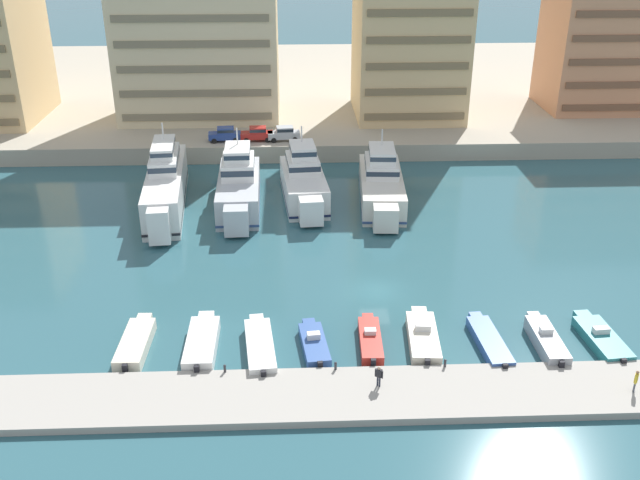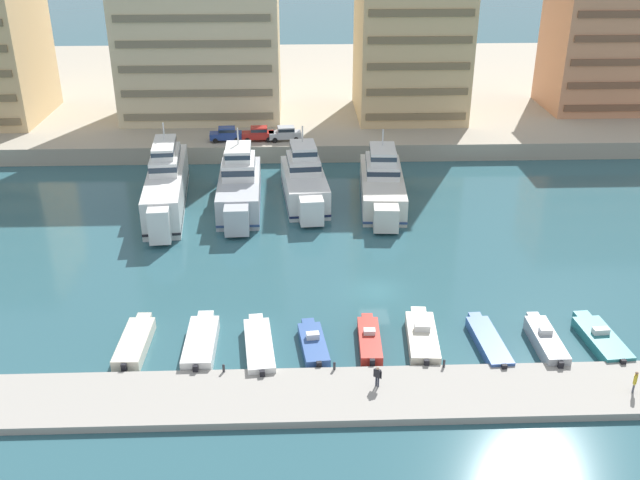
{
  "view_description": "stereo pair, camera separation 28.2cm",
  "coord_description": "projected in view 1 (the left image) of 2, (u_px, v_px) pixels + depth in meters",
  "views": [
    {
      "loc": [
        -6.88,
        -52.53,
        30.04
      ],
      "look_at": [
        -4.52,
        5.09,
        2.5
      ],
      "focal_mm": 40.0,
      "sensor_mm": 36.0,
      "label": 1
    },
    {
      "loc": [
        -6.6,
        -52.54,
        30.04
      ],
      "look_at": [
        -4.52,
        5.09,
        2.5
      ],
      "focal_mm": 40.0,
      "sensor_mm": 36.0,
      "label": 2
    }
  ],
  "objects": [
    {
      "name": "pier_dock",
      "position": [
        399.0,
        394.0,
        47.53
      ],
      "size": [
        120.0,
        5.7,
        0.53
      ],
      "primitive_type": "cube",
      "color": "#A8A399",
      "rests_on": "ground"
    },
    {
      "name": "motorboat_white_mid_left",
      "position": [
        260.0,
        346.0,
        52.23
      ],
      "size": [
        2.63,
        7.81,
        0.96
      ],
      "color": "white",
      "rests_on": "ground"
    },
    {
      "name": "bollard_west",
      "position": [
        225.0,
        368.0,
        49.18
      ],
      "size": [
        0.2,
        0.2,
        0.61
      ],
      "color": "#2D2D33",
      "rests_on": "pier_dock"
    },
    {
      "name": "car_red_left",
      "position": [
        257.0,
        133.0,
        90.96
      ],
      "size": [
        4.16,
        2.04,
        1.8
      ],
      "color": "red",
      "rests_on": "quay_promenade"
    },
    {
      "name": "yacht_silver_left",
      "position": [
        239.0,
        186.0,
        76.52
      ],
      "size": [
        4.78,
        16.65,
        8.16
      ],
      "color": "silver",
      "rests_on": "ground"
    },
    {
      "name": "car_silver_mid_left",
      "position": [
        284.0,
        133.0,
        91.07
      ],
      "size": [
        4.24,
        2.21,
        1.8
      ],
      "color": "#B7BCC1",
      "rests_on": "quay_promenade"
    },
    {
      "name": "motorboat_cream_center_right",
      "position": [
        423.0,
        337.0,
        53.35
      ],
      "size": [
        2.62,
        7.55,
        1.44
      ],
      "color": "beige",
      "rests_on": "ground"
    },
    {
      "name": "pedestrian_near_edge",
      "position": [
        379.0,
        375.0,
        47.49
      ],
      "size": [
        0.53,
        0.41,
        1.57
      ],
      "color": "#282D3D",
      "rests_on": "pier_dock"
    },
    {
      "name": "motorboat_red_center",
      "position": [
        370.0,
        340.0,
        53.05
      ],
      "size": [
        1.77,
        6.53,
        1.22
      ],
      "color": "red",
      "rests_on": "ground"
    },
    {
      "name": "yacht_white_far_left",
      "position": [
        166.0,
        184.0,
        76.45
      ],
      "size": [
        5.31,
        21.13,
        8.52
      ],
      "color": "white",
      "rests_on": "ground"
    },
    {
      "name": "apartment_block_left",
      "position": [
        197.0,
        21.0,
        96.63
      ],
      "size": [
        22.16,
        13.44,
        27.95
      ],
      "color": "beige",
      "rests_on": "quay_promenade"
    },
    {
      "name": "quay_promenade",
      "position": [
        331.0,
        88.0,
        121.43
      ],
      "size": [
        180.0,
        70.0,
        2.18
      ],
      "primitive_type": "cube",
      "color": "#ADA38E",
      "rests_on": "ground"
    },
    {
      "name": "motorboat_blue_center_left",
      "position": [
        314.0,
        344.0,
        52.68
      ],
      "size": [
        2.31,
        6.25,
        1.21
      ],
      "color": "#33569E",
      "rests_on": "ground"
    },
    {
      "name": "motorboat_cream_far_left",
      "position": [
        136.0,
        343.0,
        52.63
      ],
      "size": [
        2.13,
        7.11,
        0.96
      ],
      "color": "beige",
      "rests_on": "ground"
    },
    {
      "name": "apartment_block_center_left",
      "position": [
        613.0,
        40.0,
        102.11
      ],
      "size": [
        18.57,
        12.59,
        21.38
      ],
      "color": "tan",
      "rests_on": "quay_promenade"
    },
    {
      "name": "motorboat_teal_far_right",
      "position": [
        601.0,
        338.0,
        53.34
      ],
      "size": [
        2.62,
        7.07,
        1.22
      ],
      "color": "teal",
      "rests_on": "ground"
    },
    {
      "name": "motorboat_grey_right",
      "position": [
        546.0,
        341.0,
        52.77
      ],
      "size": [
        1.66,
        6.83,
        1.51
      ],
      "color": "#9EA3A8",
      "rests_on": "ground"
    },
    {
      "name": "pedestrian_mid_deck",
      "position": [
        636.0,
        379.0,
        46.98
      ],
      "size": [
        0.42,
        0.56,
        1.64
      ],
      "color": "#4C515B",
      "rests_on": "pier_dock"
    },
    {
      "name": "motorboat_white_left",
      "position": [
        202.0,
        343.0,
        52.54
      ],
      "size": [
        2.21,
        7.47,
        1.07
      ],
      "color": "white",
      "rests_on": "ground"
    },
    {
      "name": "bollard_east_mid",
      "position": [
        445.0,
        363.0,
        49.75
      ],
      "size": [
        0.2,
        0.2,
        0.61
      ],
      "color": "#2D2D33",
      "rests_on": "pier_dock"
    },
    {
      "name": "bollard_west_mid",
      "position": [
        336.0,
        365.0,
        49.46
      ],
      "size": [
        0.2,
        0.2,
        0.61
      ],
      "color": "#2D2D33",
      "rests_on": "pier_dock"
    },
    {
      "name": "motorboat_blue_mid_right",
      "position": [
        489.0,
        341.0,
        53.0
      ],
      "size": [
        2.12,
        7.44,
        0.83
      ],
      "color": "#33569E",
      "rests_on": "ground"
    },
    {
      "name": "car_blue_far_left",
      "position": [
        225.0,
        134.0,
        90.8
      ],
      "size": [
        4.22,
        2.17,
        1.8
      ],
      "color": "#28428E",
      "rests_on": "quay_promenade"
    },
    {
      "name": "apartment_block_mid_left",
      "position": [
        410.0,
        15.0,
        97.27
      ],
      "size": [
        14.96,
        15.67,
        29.18
      ],
      "color": "#E0BC84",
      "rests_on": "quay_promenade"
    },
    {
      "name": "ground_plane",
      "position": [
        375.0,
        291.0,
        60.56
      ],
      "size": [
        400.0,
        400.0,
        0.0
      ],
      "primitive_type": "plane",
      "color": "#2D5B66"
    },
    {
      "name": "yacht_ivory_center_left",
      "position": [
        381.0,
        183.0,
        77.98
      ],
      "size": [
        5.51,
        17.77,
        7.52
      ],
      "color": "silver",
      "rests_on": "ground"
    },
    {
      "name": "yacht_white_mid_left",
      "position": [
        304.0,
        182.0,
        78.0
      ],
      "size": [
        5.38,
        15.25,
        7.95
      ],
      "color": "white",
      "rests_on": "ground"
    }
  ]
}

